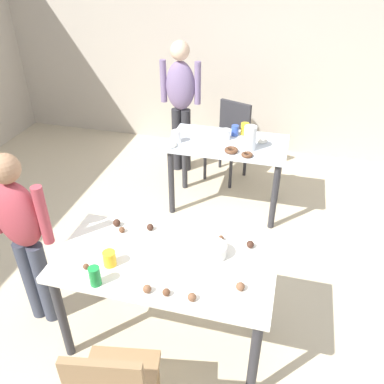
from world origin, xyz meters
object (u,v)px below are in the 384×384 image
object	(u,v)px
chair_far_table	(230,136)
person_girl_near	(23,231)
soda_can	(95,276)
pitcher_far	(250,138)
person_adult_far	(181,97)
dining_table_far	(227,153)
dining_table_near	(165,273)
mixing_bowl	(214,250)

from	to	relation	value
chair_far_table	person_girl_near	xyz separation A→B (m)	(-0.95, -2.43, 0.31)
person_girl_near	soda_can	bearing A→B (deg)	-21.73
person_girl_near	pitcher_far	distance (m)	2.08
person_adult_far	dining_table_far	bearing A→B (deg)	-44.44
dining_table_near	mixing_bowl	xyz separation A→B (m)	(0.28, 0.13, 0.14)
mixing_bowl	person_girl_near	bearing A→B (deg)	-172.91
chair_far_table	pitcher_far	xyz separation A→B (m)	(0.31, -0.77, 0.37)
chair_far_table	soda_can	distance (m)	2.72
dining_table_far	person_girl_near	size ratio (longest dim) A/B	0.83
person_girl_near	person_adult_far	world-z (taller)	person_adult_far
dining_table_near	mixing_bowl	bearing A→B (deg)	24.56
mixing_bowl	dining_table_far	bearing A→B (deg)	97.22
chair_far_table	soda_can	xyz separation A→B (m)	(-0.31, -2.69, 0.31)
person_girl_near	mixing_bowl	bearing A→B (deg)	7.09
dining_table_near	person_adult_far	bearing A→B (deg)	103.68
dining_table_far	person_girl_near	distance (m)	2.06
chair_far_table	soda_can	world-z (taller)	soda_can
pitcher_far	soda_can	bearing A→B (deg)	-107.78
dining_table_far	soda_can	distance (m)	2.07
soda_can	dining_table_far	bearing A→B (deg)	78.96
person_girl_near	mixing_bowl	xyz separation A→B (m)	(1.24, 0.15, -0.02)
dining_table_near	person_adult_far	size ratio (longest dim) A/B	0.90
person_adult_far	pitcher_far	bearing A→B (deg)	-40.83
person_girl_near	pitcher_far	bearing A→B (deg)	52.94
chair_far_table	mixing_bowl	distance (m)	2.32
chair_far_table	pitcher_far	distance (m)	0.91
mixing_bowl	soda_can	xyz separation A→B (m)	(-0.60, -0.41, 0.02)
dining_table_far	pitcher_far	bearing A→B (deg)	-27.16
chair_far_table	pitcher_far	bearing A→B (deg)	-68.41
mixing_bowl	chair_far_table	bearing A→B (deg)	97.30
person_girl_near	pitcher_far	size ratio (longest dim) A/B	5.98
dining_table_near	chair_far_table	world-z (taller)	chair_far_table
dining_table_near	pitcher_far	world-z (taller)	pitcher_far
dining_table_near	dining_table_far	bearing A→B (deg)	87.49
dining_table_far	soda_can	size ratio (longest dim) A/B	9.30
dining_table_near	chair_far_table	distance (m)	2.41
pitcher_far	mixing_bowl	bearing A→B (deg)	-90.51
chair_far_table	soda_can	bearing A→B (deg)	-96.56
dining_table_near	person_girl_near	size ratio (longest dim) A/B	0.99
mixing_bowl	soda_can	distance (m)	0.73
pitcher_far	person_adult_far	bearing A→B (deg)	139.17
chair_far_table	dining_table_near	bearing A→B (deg)	-89.76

